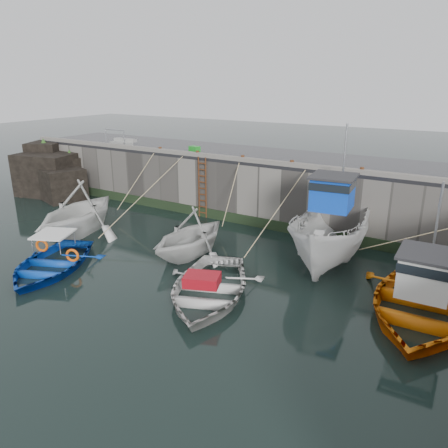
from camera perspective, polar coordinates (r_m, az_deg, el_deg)
The scene contains 24 objects.
ground at distance 15.20m, azimuth -18.08°, elevation -9.93°, with size 120.00×120.00×0.00m, color black.
quay_back at distance 24.02m, azimuth 4.62°, elevation 5.16°, with size 30.00×5.00×3.00m, color slate.
road_back at distance 23.71m, azimuth 4.72°, elevation 8.88°, with size 30.00×5.00×0.16m, color black.
kerb_back at distance 21.64m, azimuth 1.85°, elevation 8.50°, with size 30.00×0.30×0.20m, color slate.
algae_back at distance 22.20m, azimuth 1.53°, elevation 0.76°, with size 30.00×0.08×0.50m, color black.
rock_outcrop at distance 29.85m, azimuth -21.41°, elevation 6.10°, with size 5.85×4.24×3.41m.
ladder at distance 22.83m, azimuth -2.85°, elevation 4.74°, with size 0.51×0.08×3.20m.
boat_near_white at distance 22.00m, azimuth -18.24°, elevation -1.05°, with size 4.60×5.33×2.81m, color silver.
boat_near_white_rope at distance 24.49m, azimuth -11.44°, elevation 1.48°, with size 0.04×3.76×3.10m, color tan, non-canonical shape.
boat_near_blue at distance 18.21m, azimuth -21.70°, elevation -5.52°, with size 3.42×4.80×0.99m, color #0B3CA9.
boat_near_blue_rope at distance 21.70m, azimuth -9.93°, elevation -0.64°, with size 0.04×6.76×3.10m, color tan, non-canonical shape.
boat_near_blacktrim at distance 18.43m, azimuth -4.37°, elevation -3.91°, with size 3.74×4.34×2.28m, color silver.
boat_near_blacktrim_rope at distance 21.21m, azimuth 1.27°, elevation -0.81°, with size 0.04×3.36×3.10m, color tan, non-canonical shape.
boat_near_navy at distance 15.01m, azimuth -2.11°, elevation -9.31°, with size 3.76×5.26×1.09m, color silver.
boat_near_navy_rope at distance 18.91m, azimuth 6.20°, elevation -3.36°, with size 0.04×5.48×3.10m, color tan, non-canonical shape.
boat_far_white at distance 17.80m, azimuth 13.93°, elevation -1.34°, with size 3.37×7.23×5.70m.
boat_far_orange at distance 15.05m, azimuth 24.45°, elevation -9.22°, with size 4.77×6.55×4.33m.
fish_crate at distance 24.58m, azimuth -3.87°, elevation 9.77°, with size 0.59×0.37×0.29m, color #1A9322.
railing at distance 27.78m, azimuth -13.06°, elevation 10.47°, with size 1.60×1.05×1.00m.
bollard_a at distance 24.56m, azimuth -8.33°, elevation 9.60°, with size 0.18×0.18×0.28m, color #3F1E0F.
bollard_b at distance 23.05m, azimuth -3.48°, elevation 9.19°, with size 0.18×0.18×0.28m, color #3F1E0F.
bollard_c at distance 21.62m, azimuth 2.45°, elevation 8.60°, with size 0.18×0.18×0.28m, color #3F1E0F.
bollard_d at distance 20.50m, azimuth 8.86°, elevation 7.85°, with size 0.18×0.18×0.28m, color #3F1E0F.
bollard_e at distance 19.50m, azimuth 17.57°, elevation 6.68°, with size 0.18×0.18×0.28m, color #3F1E0F.
Camera 1 is at (10.62, -8.34, 6.98)m, focal length 35.00 mm.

